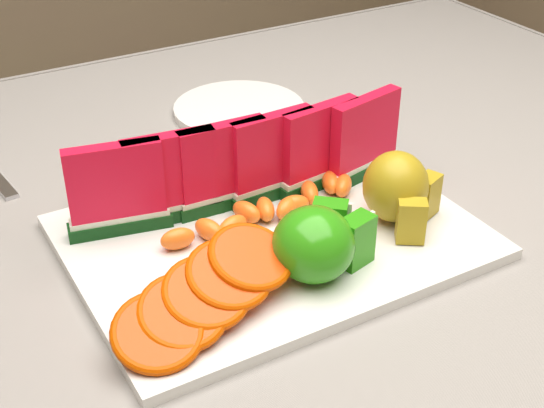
# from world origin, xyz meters

# --- Properties ---
(table) EXTENTS (1.40, 0.90, 0.75)m
(table) POSITION_xyz_m (0.00, 0.00, 0.65)
(table) COLOR #50381A
(table) RESTS_ON ground
(tablecloth) EXTENTS (1.53, 1.03, 0.20)m
(tablecloth) POSITION_xyz_m (0.00, 0.00, 0.72)
(tablecloth) COLOR gray
(tablecloth) RESTS_ON table
(platter) EXTENTS (0.40, 0.30, 0.01)m
(platter) POSITION_xyz_m (0.04, -0.06, 0.76)
(platter) COLOR silver
(platter) RESTS_ON tablecloth
(apple_cluster) EXTENTS (0.11, 0.09, 0.07)m
(apple_cluster) POSITION_xyz_m (0.05, -0.14, 0.80)
(apple_cluster) COLOR #338316
(apple_cluster) RESTS_ON platter
(pear_cluster) EXTENTS (0.09, 0.10, 0.08)m
(pear_cluster) POSITION_xyz_m (0.16, -0.11, 0.81)
(pear_cluster) COLOR #975E13
(pear_cluster) RESTS_ON platter
(side_plate) EXTENTS (0.24, 0.24, 0.01)m
(side_plate) POSITION_xyz_m (0.16, 0.23, 0.76)
(side_plate) COLOR silver
(side_plate) RESTS_ON tablecloth
(watermelon_row) EXTENTS (0.39, 0.07, 0.10)m
(watermelon_row) POSITION_xyz_m (0.05, 0.00, 0.82)
(watermelon_row) COLOR #0D4115
(watermelon_row) RESTS_ON platter
(orange_fan_front) EXTENTS (0.20, 0.13, 0.05)m
(orange_fan_front) POSITION_xyz_m (-0.07, -0.15, 0.80)
(orange_fan_front) COLOR #F25109
(orange_fan_front) RESTS_ON platter
(orange_fan_back) EXTENTS (0.28, 0.10, 0.04)m
(orange_fan_back) POSITION_xyz_m (0.02, 0.07, 0.79)
(orange_fan_back) COLOR #F25109
(orange_fan_back) RESTS_ON platter
(tangerine_segments) EXTENTS (0.24, 0.06, 0.02)m
(tangerine_segments) POSITION_xyz_m (0.05, -0.04, 0.78)
(tangerine_segments) COLOR orange
(tangerine_segments) RESTS_ON platter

